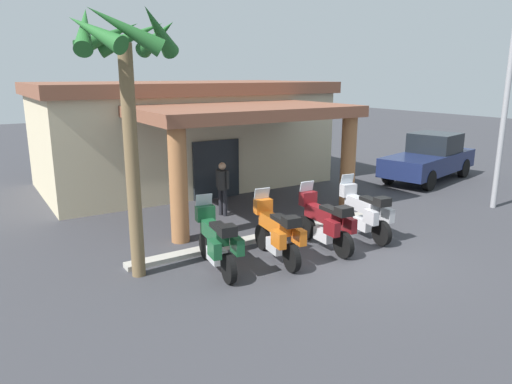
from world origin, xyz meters
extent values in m
plane|color=#38383D|center=(0.00, 0.00, 0.00)|extent=(80.00, 80.00, 0.00)
cube|color=beige|center=(0.08, 9.69, 1.81)|extent=(10.95, 6.13, 3.63)
cube|color=#1E2328|center=(0.00, 6.72, 1.05)|extent=(1.80, 0.15, 2.10)
cube|color=brown|center=(-0.06, 4.74, 3.23)|extent=(6.81, 4.26, 0.35)
cylinder|color=#9E663D|center=(-3.05, 3.18, 1.53)|extent=(0.48, 0.48, 3.06)
cylinder|color=#9E663D|center=(2.85, 3.02, 1.53)|extent=(0.48, 0.48, 3.06)
cube|color=brown|center=(0.08, 9.69, 3.85)|extent=(11.36, 6.54, 0.44)
cylinder|color=black|center=(-3.04, 1.73, 0.33)|extent=(0.24, 0.67, 0.66)
cylinder|color=black|center=(-3.29, 0.19, 0.33)|extent=(0.24, 0.67, 0.66)
cube|color=silver|center=(-3.17, 0.94, 0.37)|extent=(0.40, 0.60, 0.32)
cube|color=#19512D|center=(-3.15, 1.08, 0.88)|extent=(0.48, 1.18, 0.34)
cube|color=black|center=(-3.20, 0.74, 1.10)|extent=(0.37, 0.64, 0.10)
cube|color=#19512D|center=(-3.05, 1.71, 1.15)|extent=(0.47, 0.31, 0.36)
cube|color=#B2BCC6|center=(-3.03, 1.78, 1.43)|extent=(0.41, 0.18, 0.36)
cube|color=#19512D|center=(-3.52, 0.38, 0.76)|extent=(0.25, 0.46, 0.36)
cube|color=#19512D|center=(-3.01, 0.30, 0.76)|extent=(0.25, 0.46, 0.36)
cube|color=black|center=(-3.28, 0.24, 1.17)|extent=(0.41, 0.37, 0.22)
cylinder|color=black|center=(-1.54, 1.48, 0.33)|extent=(0.24, 0.67, 0.66)
cylinder|color=black|center=(-1.79, -0.06, 0.33)|extent=(0.24, 0.67, 0.66)
cube|color=silver|center=(-1.67, 0.69, 0.37)|extent=(0.40, 0.60, 0.32)
cube|color=orange|center=(-1.65, 0.83, 0.88)|extent=(0.48, 1.18, 0.34)
cube|color=black|center=(-1.70, 0.49, 1.10)|extent=(0.37, 0.64, 0.10)
cube|color=orange|center=(-1.55, 1.46, 1.15)|extent=(0.47, 0.31, 0.36)
cube|color=#B2BCC6|center=(-1.54, 1.53, 1.43)|extent=(0.41, 0.18, 0.36)
cube|color=orange|center=(-2.02, 0.13, 0.76)|extent=(0.25, 0.46, 0.36)
cube|color=orange|center=(-1.51, 0.05, 0.76)|extent=(0.25, 0.46, 0.36)
cube|color=black|center=(-1.78, -0.01, 1.17)|extent=(0.41, 0.37, 0.22)
cylinder|color=black|center=(-0.11, 1.46, 0.33)|extent=(0.19, 0.67, 0.66)
cylinder|color=black|center=(-0.23, -0.09, 0.33)|extent=(0.19, 0.67, 0.66)
cube|color=silver|center=(-0.17, 0.66, 0.37)|extent=(0.36, 0.58, 0.32)
cube|color=maroon|center=(-0.16, 0.81, 0.88)|extent=(0.39, 1.17, 0.34)
cube|color=black|center=(-0.19, 0.46, 1.10)|extent=(0.32, 0.62, 0.10)
cube|color=maroon|center=(-0.11, 1.44, 1.15)|extent=(0.46, 0.27, 0.36)
cube|color=#B2BCC6|center=(-0.11, 1.52, 1.43)|extent=(0.41, 0.15, 0.36)
cube|color=maroon|center=(-0.47, 0.08, 0.76)|extent=(0.21, 0.45, 0.36)
cube|color=maroon|center=(0.04, 0.04, 0.76)|extent=(0.21, 0.45, 0.36)
cube|color=black|center=(-0.22, -0.04, 1.17)|extent=(0.38, 0.35, 0.22)
cylinder|color=black|center=(1.44, 1.55, 0.33)|extent=(0.23, 0.67, 0.66)
cylinder|color=black|center=(1.22, 0.01, 0.33)|extent=(0.23, 0.67, 0.66)
cube|color=silver|center=(1.33, 0.76, 0.37)|extent=(0.40, 0.60, 0.32)
cube|color=#B2B2B7|center=(1.35, 0.90, 0.88)|extent=(0.46, 1.18, 0.34)
cube|color=black|center=(1.30, 0.56, 1.10)|extent=(0.36, 0.63, 0.10)
cube|color=#B2B2B7|center=(1.44, 1.53, 1.15)|extent=(0.47, 0.30, 0.36)
cube|color=#B2BCC6|center=(1.45, 1.61, 1.43)|extent=(0.41, 0.17, 0.36)
cube|color=#B2B2B7|center=(0.99, 0.20, 0.76)|extent=(0.24, 0.46, 0.36)
cube|color=#B2B2B7|center=(1.50, 0.12, 0.76)|extent=(0.24, 0.46, 0.36)
cube|color=black|center=(1.23, 0.06, 1.17)|extent=(0.40, 0.37, 0.22)
cylinder|color=black|center=(-0.94, 4.74, 0.42)|extent=(0.14, 0.14, 0.85)
cylinder|color=black|center=(-0.88, 4.57, 0.42)|extent=(0.14, 0.14, 0.85)
cylinder|color=#262626|center=(-0.91, 4.66, 1.15)|extent=(0.32, 0.32, 0.60)
cylinder|color=#262626|center=(-0.98, 4.86, 1.18)|extent=(0.09, 0.09, 0.57)
cylinder|color=#262626|center=(-0.84, 4.45, 1.18)|extent=(0.09, 0.09, 0.57)
sphere|color=tan|center=(-0.91, 4.66, 1.60)|extent=(0.23, 0.23, 0.23)
cylinder|color=black|center=(10.30, 5.61, 0.40)|extent=(0.84, 0.42, 0.80)
cylinder|color=black|center=(10.68, 3.95, 0.40)|extent=(0.84, 0.42, 0.80)
cylinder|color=black|center=(6.99, 4.86, 0.40)|extent=(0.84, 0.42, 0.80)
cylinder|color=black|center=(7.36, 3.20, 0.40)|extent=(0.84, 0.42, 0.80)
cube|color=#19234C|center=(8.83, 4.41, 0.77)|extent=(5.49, 2.99, 0.75)
cube|color=black|center=(9.32, 4.52, 1.55)|extent=(2.14, 2.10, 0.80)
cylinder|color=brown|center=(-4.76, 1.65, 2.49)|extent=(0.30, 0.30, 4.98)
cone|color=#236028|center=(-4.04, 1.72, 5.12)|extent=(0.49, 1.52, 0.81)
cone|color=#236028|center=(-4.39, 2.28, 5.14)|extent=(1.46, 1.08, 0.89)
cone|color=#236028|center=(-4.84, 2.38, 5.15)|extent=(1.52, 0.52, 0.90)
cone|color=#236028|center=(-5.45, 1.90, 5.23)|extent=(0.80, 1.44, 1.14)
cone|color=#236028|center=(-5.42, 1.34, 5.15)|extent=(0.97, 1.50, 0.89)
cone|color=#236028|center=(-4.97, 0.95, 5.19)|extent=(1.50, 0.76, 1.01)
cone|color=#236028|center=(-4.23, 1.15, 5.20)|extent=(1.25, 1.29, 1.05)
cylinder|color=#99999E|center=(7.16, 0.47, 3.36)|extent=(0.18, 0.18, 6.72)
cube|color=#ADA89E|center=(-0.92, 2.11, 0.06)|extent=(8.00, 0.36, 0.12)
camera|label=1|loc=(-8.00, -8.03, 4.37)|focal=33.37mm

